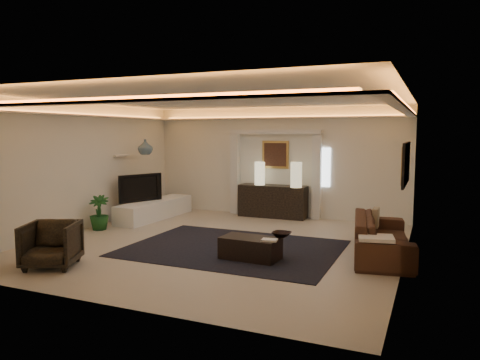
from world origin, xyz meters
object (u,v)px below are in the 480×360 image
at_px(sofa, 382,236).
at_px(armchair, 51,245).
at_px(coffee_table, 250,248).
at_px(console, 273,202).

relative_size(sofa, armchair, 2.94).
distance_m(coffee_table, armchair, 3.36).
height_order(sofa, armchair, armchair).
xyz_separation_m(console, sofa, (3.08, -2.85, -0.04)).
height_order(console, sofa, console).
distance_m(sofa, armchair, 5.77).
distance_m(sofa, coffee_table, 2.42).
xyz_separation_m(console, armchair, (-1.90, -5.76, -0.02)).
bearing_deg(console, coffee_table, -76.63).
height_order(coffee_table, armchair, armchair).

